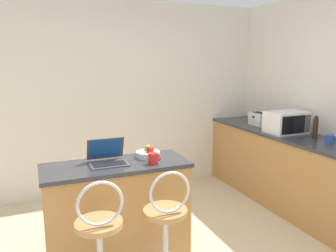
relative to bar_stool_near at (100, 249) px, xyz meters
The scene contains 12 objects.
wall_back 2.51m from the bar_stool_near, 72.11° to the left, with size 12.00×0.06×2.60m.
breakfast_bar 0.58m from the bar_stool_near, 64.09° to the left, with size 1.25×0.51×0.93m.
counter_right 2.64m from the bar_stool_near, 18.20° to the left, with size 0.62×2.83×0.93m.
bar_stool_near is the anchor object (origin of this frame).
bar_stool_far 0.51m from the bar_stool_near, ahead, with size 0.40×0.40×1.01m.
laptop 0.78m from the bar_stool_near, 71.38° to the left, with size 0.32×0.27×0.21m.
microwave 2.73m from the bar_stool_near, 20.85° to the left, with size 0.48×0.34×0.27m.
toaster 2.96m from the bar_stool_near, 30.75° to the left, with size 0.19×0.26×0.18m.
mug_red 0.84m from the bar_stool_near, 35.22° to the left, with size 0.10×0.08×0.10m.
pepper_mill 2.71m from the bar_stool_near, 12.79° to the left, with size 0.06×0.06×0.27m.
fruit_bowl 0.96m from the bar_stool_near, 46.08° to the left, with size 0.22×0.22×0.11m.
mug_blue 2.65m from the bar_stool_near, ahead, with size 0.10×0.08×0.09m.
Camera 1 is at (-1.09, -2.07, 1.78)m, focal length 35.00 mm.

